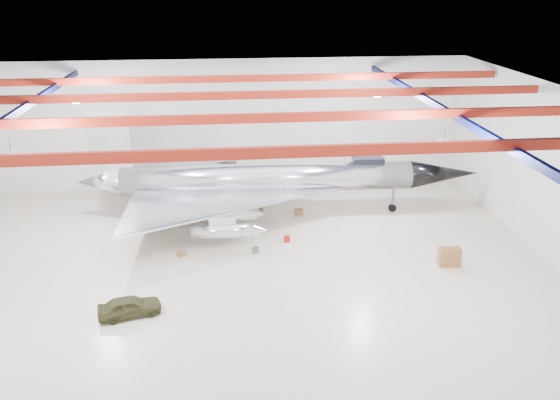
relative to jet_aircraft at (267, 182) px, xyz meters
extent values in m
plane|color=beige|center=(-2.54, -8.29, -2.73)|extent=(40.00, 40.00, 0.00)
plane|color=silver|center=(-2.54, 6.71, 2.77)|extent=(40.00, 0.00, 40.00)
plane|color=silver|center=(17.46, -8.29, 2.77)|extent=(0.00, 30.00, 30.00)
plane|color=#0A0F38|center=(-2.54, -8.29, 8.27)|extent=(40.00, 40.00, 0.00)
cube|color=maroon|center=(-2.54, -17.29, 7.67)|extent=(39.50, 0.25, 0.50)
cube|color=maroon|center=(-2.54, -11.29, 7.67)|extent=(39.50, 0.25, 0.50)
cube|color=maroon|center=(-2.54, -5.29, 7.67)|extent=(39.50, 0.25, 0.50)
cube|color=maroon|center=(-2.54, 0.71, 7.67)|extent=(39.50, 0.25, 0.50)
cube|color=#0B1343|center=(-14.54, -8.29, 7.37)|extent=(0.25, 29.50, 0.40)
cube|color=#0B1343|center=(9.46, -8.29, 7.37)|extent=(0.25, 29.50, 0.40)
cube|color=silver|center=(-12.54, -14.29, 6.97)|extent=(0.55, 0.55, 0.25)
cube|color=silver|center=(7.46, -14.29, 6.97)|extent=(0.55, 0.55, 0.25)
cube|color=silver|center=(-12.54, -2.29, 6.97)|extent=(0.55, 0.55, 0.25)
cube|color=silver|center=(7.46, -2.29, 6.97)|extent=(0.55, 0.55, 0.25)
cylinder|color=silver|center=(0.06, 0.00, 0.32)|extent=(21.84, 2.94, 2.18)
cone|color=black|center=(13.66, -0.48, 0.32)|extent=(5.52, 2.37, 2.18)
cone|color=silver|center=(-12.46, 0.44, 0.32)|extent=(3.34, 2.29, 2.18)
cube|color=silver|center=(-11.37, 0.40, 3.15)|extent=(3.05, 0.24, 4.90)
cube|color=black|center=(7.68, -0.27, 1.46)|extent=(2.42, 0.95, 0.54)
cylinder|color=silver|center=(-3.41, -5.87, -1.21)|extent=(4.17, 1.12, 0.98)
cylinder|color=silver|center=(-3.32, -3.15, -1.21)|extent=(4.17, 1.12, 0.98)
cylinder|color=silver|center=(-3.09, 3.38, -1.21)|extent=(4.17, 1.12, 0.98)
cylinder|color=silver|center=(-2.99, 6.10, -1.21)|extent=(4.17, 1.12, 0.98)
cylinder|color=#59595B|center=(9.86, -0.35, -1.75)|extent=(0.20, 0.20, 1.96)
cylinder|color=black|center=(9.86, -0.35, -2.43)|extent=(0.62, 0.26, 0.61)
cylinder|color=#59595B|center=(-4.39, -2.57, -1.75)|extent=(0.20, 0.20, 1.96)
cylinder|color=black|center=(-4.39, -2.57, -2.43)|extent=(0.62, 0.26, 0.61)
cylinder|color=#59595B|center=(-4.20, 2.87, -1.75)|extent=(0.20, 0.20, 1.96)
cylinder|color=black|center=(-4.20, 2.87, -2.43)|extent=(0.62, 0.26, 0.61)
imported|color=#37361B|center=(-8.52, -12.85, -2.16)|extent=(3.58, 2.11, 1.14)
cube|color=brown|center=(10.89, -9.24, -2.12)|extent=(1.38, 0.78, 1.22)
cube|color=olive|center=(-6.19, -6.24, -2.57)|extent=(0.59, 0.54, 0.33)
cube|color=#A91A10|center=(-5.21, 1.37, -2.55)|extent=(0.64, 0.58, 0.36)
cylinder|color=#59595B|center=(-1.26, -6.22, -2.54)|extent=(0.53, 0.53, 0.38)
cube|color=olive|center=(2.47, -0.23, -2.51)|extent=(0.65, 0.53, 0.44)
cylinder|color=#A91A10|center=(1.00, -4.78, -2.53)|extent=(0.50, 0.50, 0.40)
cylinder|color=#59595B|center=(-0.44, 0.57, -2.56)|extent=(0.50, 0.50, 0.34)
camera|label=1|loc=(-3.00, -38.70, 14.29)|focal=35.00mm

